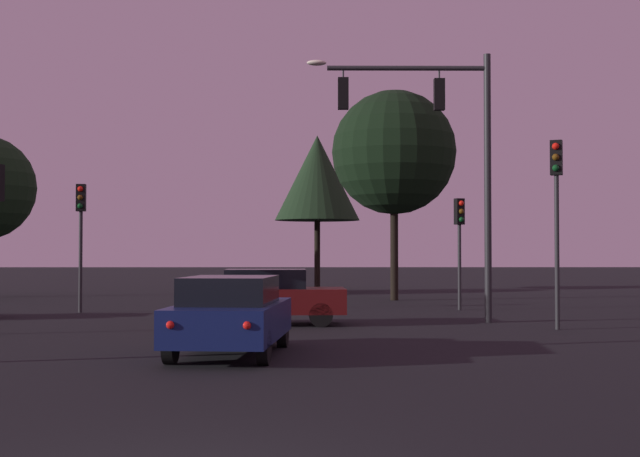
# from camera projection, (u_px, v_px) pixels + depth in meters

# --- Properties ---
(ground_plane) EXTENTS (168.00, 168.00, 0.00)m
(ground_plane) POSITION_uv_depth(u_px,v_px,m) (283.00, 306.00, 31.97)
(ground_plane) COLOR black
(ground_plane) RESTS_ON ground
(traffic_signal_mast_arm) EXTENTS (5.24, 0.37, 7.63)m
(traffic_signal_mast_arm) POSITION_uv_depth(u_px,v_px,m) (441.00, 138.00, 24.66)
(traffic_signal_mast_arm) COLOR #232326
(traffic_signal_mast_arm) RESTS_ON ground
(traffic_light_corner_right) EXTENTS (0.32, 0.36, 4.24)m
(traffic_light_corner_right) POSITION_uv_depth(u_px,v_px,m) (81.00, 221.00, 28.65)
(traffic_light_corner_right) COLOR #232326
(traffic_light_corner_right) RESTS_ON ground
(traffic_light_median) EXTENTS (0.37, 0.39, 3.84)m
(traffic_light_median) POSITION_uv_depth(u_px,v_px,m) (460.00, 230.00, 29.89)
(traffic_light_median) COLOR #232326
(traffic_light_median) RESTS_ON ground
(traffic_light_far_side) EXTENTS (0.37, 0.39, 4.88)m
(traffic_light_far_side) POSITION_uv_depth(u_px,v_px,m) (557.00, 196.00, 22.38)
(traffic_light_far_side) COLOR #232326
(traffic_light_far_side) RESTS_ON ground
(car_nearside_lane) EXTENTS (2.22, 4.61, 1.52)m
(car_nearside_lane) POSITION_uv_depth(u_px,v_px,m) (231.00, 314.00, 16.76)
(car_nearside_lane) COLOR #0F1947
(car_nearside_lane) RESTS_ON ground
(car_crossing_left) EXTENTS (4.17, 2.01, 1.52)m
(car_crossing_left) POSITION_uv_depth(u_px,v_px,m) (270.00, 296.00, 23.86)
(car_crossing_left) COLOR #4C0F0F
(car_crossing_left) RESTS_ON ground
(tree_left_far) EXTENTS (5.17, 5.17, 8.73)m
(tree_left_far) POSITION_uv_depth(u_px,v_px,m) (394.00, 153.00, 36.11)
(tree_left_far) COLOR black
(tree_left_far) RESTS_ON ground
(tree_center_horizon) EXTENTS (4.39, 4.39, 8.05)m
(tree_center_horizon) POSITION_uv_depth(u_px,v_px,m) (317.00, 178.00, 44.90)
(tree_center_horizon) COLOR black
(tree_center_horizon) RESTS_ON ground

